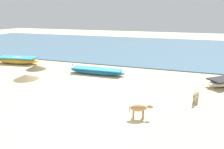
{
  "coord_description": "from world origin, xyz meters",
  "views": [
    {
      "loc": [
        4.03,
        -8.03,
        4.12
      ],
      "look_at": [
        0.23,
        3.18,
        0.6
      ],
      "focal_mm": 33.43,
      "sensor_mm": 36.0,
      "label": 1
    }
  ],
  "objects_px": {
    "fishing_boat_0": "(97,71)",
    "calf_far_dun": "(196,95)",
    "calf_near_tan": "(139,108)",
    "fishing_boat_1": "(18,60)"
  },
  "relations": [
    {
      "from": "fishing_boat_0",
      "to": "calf_far_dun",
      "type": "bearing_deg",
      "value": 154.47
    },
    {
      "from": "calf_near_tan",
      "to": "fishing_boat_1",
      "type": "bearing_deg",
      "value": 133.16
    },
    {
      "from": "calf_far_dun",
      "to": "calf_near_tan",
      "type": "bearing_deg",
      "value": -27.52
    },
    {
      "from": "fishing_boat_1",
      "to": "fishing_boat_0",
      "type": "bearing_deg",
      "value": 166.61
    },
    {
      "from": "fishing_boat_1",
      "to": "calf_far_dun",
      "type": "relative_size",
      "value": 4.66
    },
    {
      "from": "calf_near_tan",
      "to": "calf_far_dun",
      "type": "xyz_separation_m",
      "value": [
        2.23,
        2.44,
        -0.05
      ]
    },
    {
      "from": "fishing_boat_1",
      "to": "calf_far_dun",
      "type": "xyz_separation_m",
      "value": [
        13.84,
        -3.68,
        0.08
      ]
    },
    {
      "from": "fishing_boat_0",
      "to": "fishing_boat_1",
      "type": "xyz_separation_m",
      "value": [
        -7.54,
        0.81,
        0.08
      ]
    },
    {
      "from": "fishing_boat_0",
      "to": "calf_far_dun",
      "type": "xyz_separation_m",
      "value": [
        6.3,
        -2.87,
        0.16
      ]
    },
    {
      "from": "fishing_boat_1",
      "to": "calf_far_dun",
      "type": "bearing_deg",
      "value": 157.87
    }
  ]
}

